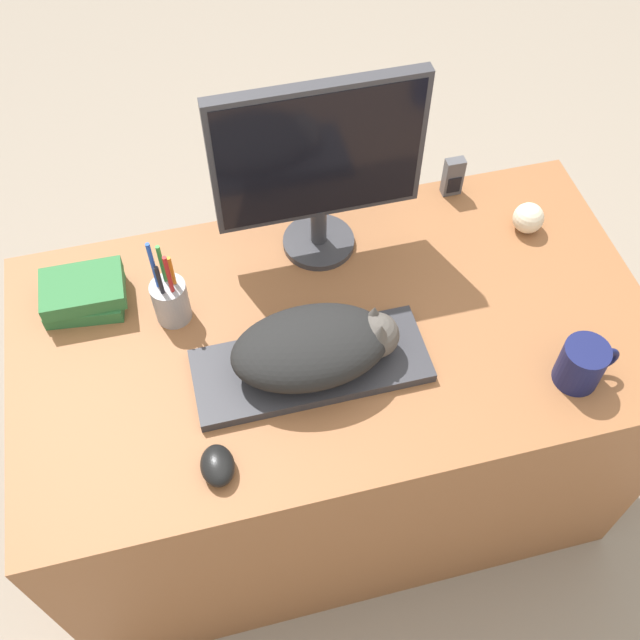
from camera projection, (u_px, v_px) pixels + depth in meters
ground_plane at (366, 600)px, 1.98m from camera, size 12.00×12.00×0.00m
desk at (333, 413)px, 1.89m from camera, size 1.37×0.74×0.75m
keyboard at (311, 366)px, 1.52m from camera, size 0.48×0.18×0.02m
cat at (318, 346)px, 1.46m from camera, size 0.34×0.19×0.11m
monitor at (319, 162)px, 1.52m from camera, size 0.44×0.16×0.44m
computer_mouse at (218, 466)px, 1.38m from camera, size 0.06×0.09×0.04m
coffee_mug at (583, 364)px, 1.47m from camera, size 0.13×0.09×0.10m
pen_cup at (170, 299)px, 1.56m from camera, size 0.08×0.08×0.23m
baseball at (528, 218)px, 1.72m from camera, size 0.07×0.07×0.07m
phone at (453, 177)px, 1.78m from camera, size 0.05×0.03×0.10m
book_stack at (84, 293)px, 1.60m from camera, size 0.18×0.15×0.07m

